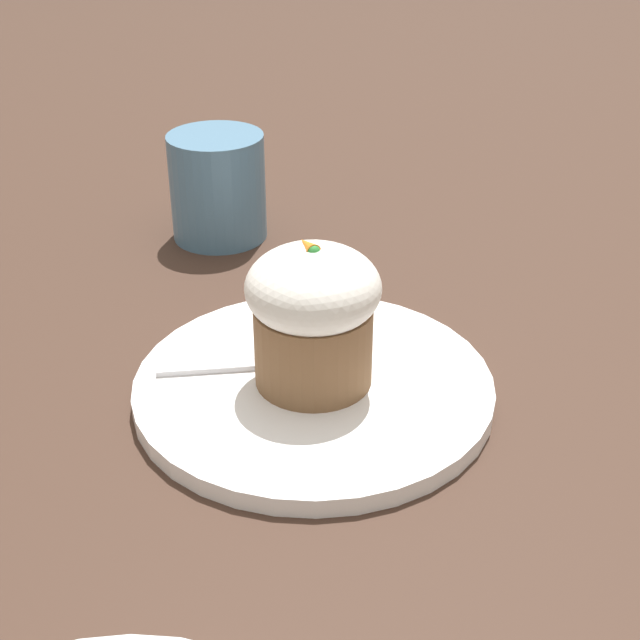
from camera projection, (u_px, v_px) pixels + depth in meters
The scene contains 5 objects.
ground_plane at pixel (314, 395), 0.58m from camera, with size 4.00×4.00×0.00m, color #3D281E.
dessert_plate at pixel (314, 387), 0.58m from camera, with size 0.23×0.23×0.01m.
carrot_cake at pixel (320, 312), 0.55m from camera, with size 0.08×0.08×0.10m.
spoon at pixel (286, 361), 0.59m from camera, with size 0.05×0.12×0.01m.
coffee_cup at pixel (217, 186), 0.77m from camera, with size 0.12×0.08×0.09m.
Camera 1 is at (-0.44, 0.19, 0.33)m, focal length 50.00 mm.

